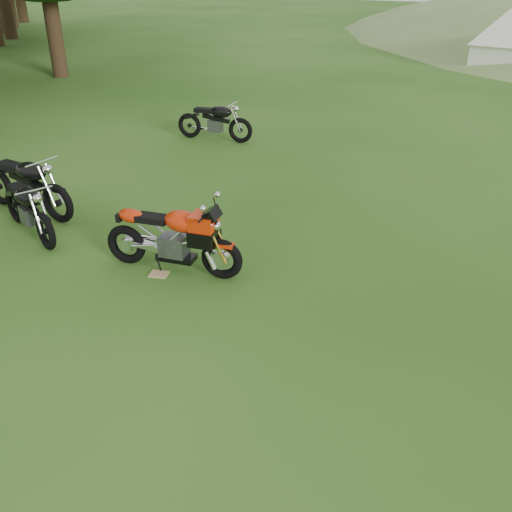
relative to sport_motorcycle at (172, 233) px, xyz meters
The scene contains 7 objects.
ground 1.46m from the sport_motorcycle, 29.42° to the right, with size 120.00×120.00×0.00m, color #1E4C10.
treeline 23.69m from the sport_motorcycle, 142.71° to the left, with size 28.00×32.00×14.00m, color black, non-canonical shape.
sport_motorcycle is the anchor object (origin of this frame).
plywood_board 0.64m from the sport_motorcycle, 115.91° to the right, with size 0.26×0.21×0.02m, color tan.
vintage_moto_a 2.74m from the sport_motorcycle, behind, with size 1.89×0.44×0.99m, color black, non-canonical shape.
vintage_moto_b 3.50m from the sport_motorcycle, behind, with size 2.15×0.50×1.13m, color black, non-canonical shape.
vintage_moto_d 6.66m from the sport_motorcycle, 117.36° to the left, with size 1.91×0.44×1.00m, color black, non-canonical shape.
Camera 1 is at (3.36, -5.12, 4.01)m, focal length 40.00 mm.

